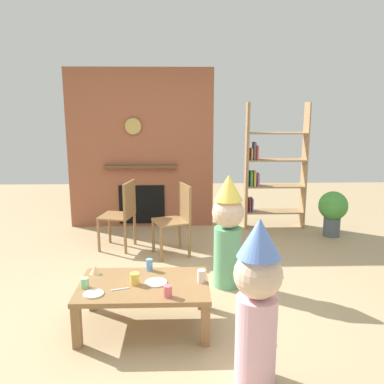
# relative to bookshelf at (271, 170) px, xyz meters

# --- Properties ---
(ground_plane) EXTENTS (12.00, 12.00, 0.00)m
(ground_plane) POSITION_rel_bookshelf_xyz_m (-1.41, -2.40, -0.89)
(ground_plane) COLOR tan
(brick_fireplace_feature) EXTENTS (2.20, 0.28, 2.40)m
(brick_fireplace_feature) POSITION_rel_bookshelf_xyz_m (-1.97, 0.20, 0.30)
(brick_fireplace_feature) COLOR #935138
(brick_fireplace_feature) RESTS_ON ground_plane
(bookshelf) EXTENTS (0.90, 0.28, 1.90)m
(bookshelf) POSITION_rel_bookshelf_xyz_m (0.00, 0.00, 0.00)
(bookshelf) COLOR #9E7A51
(bookshelf) RESTS_ON ground_plane
(coffee_table) EXTENTS (1.09, 0.69, 0.39)m
(coffee_table) POSITION_rel_bookshelf_xyz_m (-1.69, -2.83, -0.56)
(coffee_table) COLOR olive
(coffee_table) RESTS_ON ground_plane
(paper_cup_near_left) EXTENTS (0.06, 0.06, 0.11)m
(paper_cup_near_left) POSITION_rel_bookshelf_xyz_m (-1.67, -2.55, -0.45)
(paper_cup_near_left) COLOR #669EE0
(paper_cup_near_left) RESTS_ON coffee_table
(paper_cup_near_right) EXTENTS (0.08, 0.08, 0.10)m
(paper_cup_near_right) POSITION_rel_bookshelf_xyz_m (-1.77, -2.84, -0.45)
(paper_cup_near_right) COLOR #F2CC4C
(paper_cup_near_right) RESTS_ON coffee_table
(paper_cup_center) EXTENTS (0.07, 0.07, 0.09)m
(paper_cup_center) POSITION_rel_bookshelf_xyz_m (-1.48, -3.07, -0.46)
(paper_cup_center) COLOR #E5666B
(paper_cup_center) RESTS_ON coffee_table
(paper_cup_far_left) EXTENTS (0.07, 0.07, 0.09)m
(paper_cup_far_left) POSITION_rel_bookshelf_xyz_m (-2.17, -2.90, -0.46)
(paper_cup_far_left) COLOR #8CD18C
(paper_cup_far_left) RESTS_ON coffee_table
(paper_cup_far_right) EXTENTS (0.07, 0.07, 0.11)m
(paper_cup_far_right) POSITION_rel_bookshelf_xyz_m (-1.21, -2.81, -0.45)
(paper_cup_far_right) COLOR silver
(paper_cup_far_right) RESTS_ON coffee_table
(paper_plate_front) EXTENTS (0.19, 0.19, 0.01)m
(paper_plate_front) POSITION_rel_bookshelf_xyz_m (-1.59, -2.83, -0.50)
(paper_plate_front) COLOR white
(paper_plate_front) RESTS_ON coffee_table
(paper_plate_rear) EXTENTS (0.16, 0.16, 0.01)m
(paper_plate_rear) POSITION_rel_bookshelf_xyz_m (-2.07, -3.02, -0.50)
(paper_plate_rear) COLOR white
(paper_plate_rear) RESTS_ON coffee_table
(birthday_cake_slice) EXTENTS (0.10, 0.10, 0.07)m
(birthday_cake_slice) POSITION_rel_bookshelf_xyz_m (-2.14, -2.61, -0.47)
(birthday_cake_slice) COLOR #EAC68C
(birthday_cake_slice) RESTS_ON coffee_table
(table_fork) EXTENTS (0.15, 0.06, 0.01)m
(table_fork) POSITION_rel_bookshelf_xyz_m (-1.88, -2.94, -0.50)
(table_fork) COLOR silver
(table_fork) RESTS_ON coffee_table
(child_with_cone_hat) EXTENTS (0.32, 0.32, 1.16)m
(child_with_cone_hat) POSITION_rel_bookshelf_xyz_m (-0.88, -3.57, -0.28)
(child_with_cone_hat) COLOR #EAB2C6
(child_with_cone_hat) RESTS_ON ground_plane
(child_in_pink) EXTENTS (0.33, 0.33, 1.18)m
(child_in_pink) POSITION_rel_bookshelf_xyz_m (-0.90, -2.06, -0.27)
(child_in_pink) COLOR #66B27F
(child_in_pink) RESTS_ON ground_plane
(dining_chair_left) EXTENTS (0.48, 0.48, 0.90)m
(dining_chair_left) POSITION_rel_bookshelf_xyz_m (-2.12, -0.89, -0.38)
(dining_chair_left) COLOR olive
(dining_chair_left) RESTS_ON ground_plane
(dining_chair_middle) EXTENTS (0.51, 0.51, 0.90)m
(dining_chair_middle) POSITION_rel_bookshelf_xyz_m (-1.41, -1.12, -0.38)
(dining_chair_middle) COLOR olive
(dining_chair_middle) RESTS_ON ground_plane
(potted_plant_tall) EXTENTS (0.41, 0.41, 0.66)m
(potted_plant_tall) POSITION_rel_bookshelf_xyz_m (0.81, -0.46, -0.50)
(potted_plant_tall) COLOR #4C5660
(potted_plant_tall) RESTS_ON ground_plane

